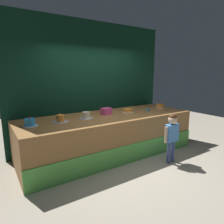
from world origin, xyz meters
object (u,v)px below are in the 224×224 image
at_px(pink_box, 106,111).
at_px(donut, 148,110).
at_px(child_figure, 172,131).
at_px(cake_far_left, 30,123).
at_px(cake_far_right, 160,106).
at_px(cake_center, 86,115).
at_px(cake_left, 60,119).
at_px(cake_right, 128,111).

distance_m(pink_box, donut, 1.14).
relative_size(child_figure, cake_far_left, 3.99).
xyz_separation_m(pink_box, cake_far_right, (1.69, -0.07, -0.03)).
xyz_separation_m(pink_box, cake_center, (-0.56, -0.10, -0.01)).
bearing_deg(cake_left, cake_far_left, 179.24).
relative_size(pink_box, donut, 1.90).
height_order(child_figure, cake_center, child_figure).
bearing_deg(pink_box, child_figure, -56.77).
bearing_deg(cake_far_right, cake_left, -179.12).
bearing_deg(donut, pink_box, 170.51).
xyz_separation_m(cake_far_left, cake_left, (0.56, -0.01, -0.01)).
bearing_deg(cake_center, donut, -2.89).
distance_m(cake_far_left, cake_left, 0.56).
bearing_deg(cake_left, pink_box, 5.93).
relative_size(cake_far_left, cake_right, 0.96).
bearing_deg(child_figure, cake_right, 102.43).
xyz_separation_m(cake_center, cake_far_right, (2.25, 0.03, -0.01)).
height_order(child_figure, cake_far_right, child_figure).
bearing_deg(cake_far_left, donut, -1.61).
bearing_deg(cake_center, child_figure, -39.68).
height_order(pink_box, cake_right, pink_box).
bearing_deg(child_figure, cake_left, 149.80).
relative_size(cake_far_left, cake_center, 0.92).
bearing_deg(cake_far_right, child_figure, -126.58).
height_order(cake_right, cake_far_right, cake_far_right).
distance_m(child_figure, pink_box, 1.52).
relative_size(pink_box, cake_far_left, 0.87).
relative_size(pink_box, cake_far_right, 0.85).
distance_m(donut, cake_center, 1.69).
xyz_separation_m(pink_box, cake_left, (-1.12, -0.12, -0.02)).
bearing_deg(cake_right, child_figure, -77.57).
distance_m(cake_left, cake_right, 1.69).
distance_m(donut, cake_far_left, 2.81).
xyz_separation_m(donut, cake_left, (-2.25, 0.07, 0.04)).
xyz_separation_m(donut, cake_center, (-1.69, 0.09, 0.04)).
height_order(donut, cake_far_right, cake_far_right).
bearing_deg(cake_far_left, cake_left, -0.76).
height_order(cake_left, cake_far_right, cake_left).
xyz_separation_m(donut, cake_far_right, (0.56, 0.11, 0.03)).
distance_m(child_figure, cake_far_right, 1.49).
bearing_deg(donut, cake_left, 178.18).
relative_size(child_figure, pink_box, 4.60).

